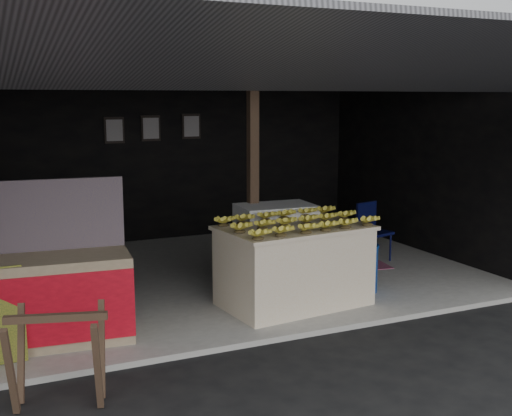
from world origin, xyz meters
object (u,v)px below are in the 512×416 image
white_crate (276,245)px  neighbor_stall (50,295)px  water_barrel (362,269)px  sawhorse (58,349)px  banana_table (294,265)px  plastic_chair (371,226)px

white_crate → neighbor_stall: 2.97m
neighbor_stall → water_barrel: bearing=7.7°
sawhorse → water_barrel: size_ratio=1.51×
banana_table → sawhorse: (-2.80, -1.36, -0.04)m
banana_table → neighbor_stall: size_ratio=1.12×
neighbor_stall → plastic_chair: (4.70, 1.44, 0.02)m
white_crate → water_barrel: white_crate is taller
banana_table → water_barrel: bearing=0.1°
water_barrel → plastic_chair: size_ratio=0.66×
sawhorse → banana_table: bearing=41.8°
banana_table → sawhorse: size_ratio=2.10×
water_barrel → plastic_chair: bearing=52.0°
sawhorse → plastic_chair: 5.54m
neighbor_stall → banana_table: bearing=6.3°
white_crate → water_barrel: size_ratio=1.86×
white_crate → sawhorse: bearing=-140.7°
banana_table → white_crate: white_crate is taller
banana_table → water_barrel: 1.03m
plastic_chair → neighbor_stall: bearing=-177.2°
water_barrel → sawhorse: bearing=-158.8°
white_crate → water_barrel: (0.85, -0.68, -0.24)m
water_barrel → neighbor_stall: bearing=-177.5°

